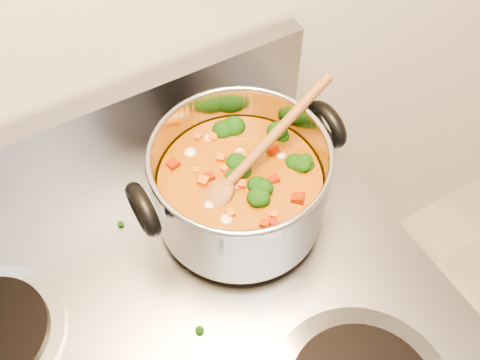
% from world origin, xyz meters
% --- Properties ---
extents(stockpot, '(0.30, 0.24, 0.15)m').
position_xyz_m(stockpot, '(0.17, 1.31, 1.00)').
color(stockpot, '#A8A8B0').
rests_on(stockpot, electric_range).
extents(wooden_spoon, '(0.25, 0.08, 0.10)m').
position_xyz_m(wooden_spoon, '(0.18, 1.31, 1.03)').
color(wooden_spoon, brown).
rests_on(wooden_spoon, stockpot).
extents(cooktop_crumbs, '(0.17, 0.27, 0.01)m').
position_xyz_m(cooktop_crumbs, '(0.04, 1.32, 0.92)').
color(cooktop_crumbs, black).
rests_on(cooktop_crumbs, electric_range).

